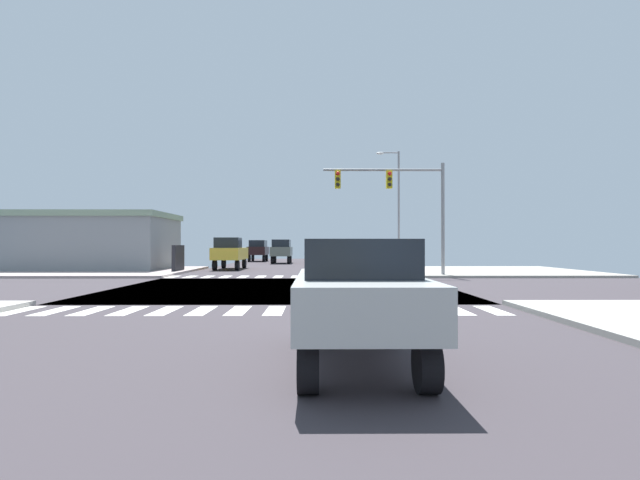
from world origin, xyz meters
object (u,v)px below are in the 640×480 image
street_lamp (396,199)px  bank_building (67,242)px  sedan_nearside_1 (357,290)px  traffic_signal_mast (396,192)px  pickup_outer_2 (230,252)px  suv_trailing_4 (258,249)px  suv_queued_3 (282,249)px

street_lamp → bank_building: street_lamp is taller
bank_building → sedan_nearside_1: bank_building is taller
bank_building → street_lamp: bearing=4.3°
traffic_signal_mast → sedan_nearside_1: (-3.93, -20.60, -3.68)m
sedan_nearside_1 → pickup_outer_2: 30.22m
street_lamp → pickup_outer_2: 12.99m
pickup_outer_2 → suv_trailing_4: bearing=-90.0°
suv_queued_3 → pickup_outer_2: pickup_outer_2 is taller
sedan_nearside_1 → pickup_outer_2: pickup_outer_2 is taller
suv_queued_3 → suv_trailing_4: (-3.00, 5.98, 0.00)m
suv_queued_3 → suv_trailing_4: same height
traffic_signal_mast → street_lamp: bearing=80.9°
bank_building → pickup_outer_2: (11.23, 1.56, -0.75)m
suv_trailing_4 → pickup_outer_2: (0.00, -18.23, -0.10)m
sedan_nearside_1 → suv_queued_3: suv_queued_3 is taller
street_lamp → pickup_outer_2: street_lamp is taller
traffic_signal_mast → bank_building: 23.48m
traffic_signal_mast → bank_building: (-22.16, 7.24, -2.75)m
street_lamp → suv_trailing_4: size_ratio=1.92×
suv_trailing_4 → pickup_outer_2: 18.23m
street_lamp → pickup_outer_2: size_ratio=1.73×
pickup_outer_2 → street_lamp: bearing=-179.0°
suv_trailing_4 → pickup_outer_2: bearing=90.0°
traffic_signal_mast → pickup_outer_2: traffic_signal_mast is taller
bank_building → suv_trailing_4: bearing=60.4°
suv_queued_3 → suv_trailing_4: 6.69m
sedan_nearside_1 → traffic_signal_mast: bearing=79.2°
pickup_outer_2 → sedan_nearside_1: bearing=103.4°
street_lamp → suv_queued_3: (-9.37, 12.04, -3.83)m
traffic_signal_mast → street_lamp: street_lamp is taller
suv_trailing_4 → suv_queued_3: bearing=116.7°
pickup_outer_2 → suv_queued_3: bearing=-103.8°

